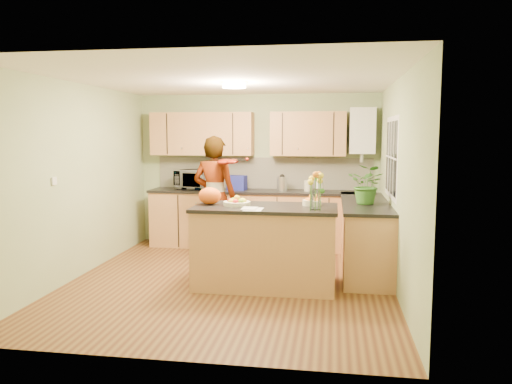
# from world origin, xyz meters

# --- Properties ---
(floor) EXTENTS (4.50, 4.50, 0.00)m
(floor) POSITION_xyz_m (0.00, 0.00, 0.00)
(floor) COLOR #502A16
(floor) RESTS_ON ground
(ceiling) EXTENTS (4.00, 4.50, 0.02)m
(ceiling) POSITION_xyz_m (0.00, 0.00, 2.50)
(ceiling) COLOR white
(ceiling) RESTS_ON wall_back
(wall_back) EXTENTS (4.00, 0.02, 2.50)m
(wall_back) POSITION_xyz_m (0.00, 2.25, 1.25)
(wall_back) COLOR #92A676
(wall_back) RESTS_ON floor
(wall_front) EXTENTS (4.00, 0.02, 2.50)m
(wall_front) POSITION_xyz_m (0.00, -2.25, 1.25)
(wall_front) COLOR #92A676
(wall_front) RESTS_ON floor
(wall_left) EXTENTS (0.02, 4.50, 2.50)m
(wall_left) POSITION_xyz_m (-2.00, 0.00, 1.25)
(wall_left) COLOR #92A676
(wall_left) RESTS_ON floor
(wall_right) EXTENTS (0.02, 4.50, 2.50)m
(wall_right) POSITION_xyz_m (2.00, 0.00, 1.25)
(wall_right) COLOR #92A676
(wall_right) RESTS_ON floor
(back_counter) EXTENTS (3.64, 0.62, 0.94)m
(back_counter) POSITION_xyz_m (0.10, 1.95, 0.47)
(back_counter) COLOR #A26D40
(back_counter) RESTS_ON floor
(right_counter) EXTENTS (0.62, 2.24, 0.94)m
(right_counter) POSITION_xyz_m (1.70, 0.85, 0.47)
(right_counter) COLOR #A26D40
(right_counter) RESTS_ON floor
(splashback) EXTENTS (3.60, 0.02, 0.52)m
(splashback) POSITION_xyz_m (0.10, 2.23, 1.20)
(splashback) COLOR silver
(splashback) RESTS_ON back_counter
(upper_cabinets) EXTENTS (3.20, 0.34, 0.70)m
(upper_cabinets) POSITION_xyz_m (-0.18, 2.08, 1.85)
(upper_cabinets) COLOR #A26D40
(upper_cabinets) RESTS_ON wall_back
(boiler) EXTENTS (0.40, 0.30, 0.86)m
(boiler) POSITION_xyz_m (1.70, 2.09, 1.90)
(boiler) COLOR white
(boiler) RESTS_ON wall_back
(window_right) EXTENTS (0.01, 1.30, 1.05)m
(window_right) POSITION_xyz_m (1.99, 0.60, 1.55)
(window_right) COLOR white
(window_right) RESTS_ON wall_right
(light_switch) EXTENTS (0.02, 0.09, 0.09)m
(light_switch) POSITION_xyz_m (-1.99, -0.60, 1.30)
(light_switch) COLOR white
(light_switch) RESTS_ON wall_left
(ceiling_lamp) EXTENTS (0.30, 0.30, 0.07)m
(ceiling_lamp) POSITION_xyz_m (0.00, 0.30, 2.46)
(ceiling_lamp) COLOR #FFEABF
(ceiling_lamp) RESTS_ON ceiling
(peninsula_island) EXTENTS (1.72, 0.88, 0.98)m
(peninsula_island) POSITION_xyz_m (0.46, -0.11, 0.49)
(peninsula_island) COLOR #A26D40
(peninsula_island) RESTS_ON floor
(fruit_dish) EXTENTS (0.33, 0.33, 0.12)m
(fruit_dish) POSITION_xyz_m (0.11, -0.11, 1.03)
(fruit_dish) COLOR beige
(fruit_dish) RESTS_ON peninsula_island
(orange_bowl) EXTENTS (0.23, 0.23, 0.13)m
(orange_bowl) POSITION_xyz_m (1.01, 0.04, 1.04)
(orange_bowl) COLOR beige
(orange_bowl) RESTS_ON peninsula_island
(flower_vase) EXTENTS (0.28, 0.28, 0.52)m
(flower_vase) POSITION_xyz_m (1.06, -0.29, 1.33)
(flower_vase) COLOR silver
(flower_vase) RESTS_ON peninsula_island
(orange_bag) EXTENTS (0.32, 0.28, 0.21)m
(orange_bag) POSITION_xyz_m (-0.24, -0.06, 1.09)
(orange_bag) COLOR #E15612
(orange_bag) RESTS_ON peninsula_island
(papers) EXTENTS (0.21, 0.29, 0.01)m
(papers) POSITION_xyz_m (0.36, -0.41, 0.99)
(papers) COLOR white
(papers) RESTS_ON peninsula_island
(violinist) EXTENTS (0.73, 0.54, 1.82)m
(violinist) POSITION_xyz_m (-0.46, 1.10, 0.91)
(violinist) COLOR #DEAF87
(violinist) RESTS_ON floor
(violin) EXTENTS (0.65, 0.57, 0.16)m
(violin) POSITION_xyz_m (-0.26, 0.88, 1.46)
(violin) COLOR #550A05
(violin) RESTS_ON violinist
(microwave) EXTENTS (0.65, 0.52, 0.32)m
(microwave) POSITION_xyz_m (-1.02, 1.96, 1.10)
(microwave) COLOR white
(microwave) RESTS_ON back_counter
(blue_box) EXTENTS (0.32, 0.25, 0.23)m
(blue_box) POSITION_xyz_m (-0.29, 1.96, 1.06)
(blue_box) COLOR navy
(blue_box) RESTS_ON back_counter
(kettle) EXTENTS (0.17, 0.17, 0.31)m
(kettle) POSITION_xyz_m (0.45, 1.92, 1.07)
(kettle) COLOR silver
(kettle) RESTS_ON back_counter
(jar_cream) EXTENTS (0.14, 0.14, 0.17)m
(jar_cream) POSITION_xyz_m (0.86, 1.96, 1.02)
(jar_cream) COLOR beige
(jar_cream) RESTS_ON back_counter
(jar_white) EXTENTS (0.13, 0.13, 0.16)m
(jar_white) POSITION_xyz_m (1.05, 1.91, 1.02)
(jar_white) COLOR white
(jar_white) RESTS_ON back_counter
(potted_plant) EXTENTS (0.59, 0.56, 0.52)m
(potted_plant) POSITION_xyz_m (1.70, 0.58, 1.20)
(potted_plant) COLOR #356E24
(potted_plant) RESTS_ON right_counter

